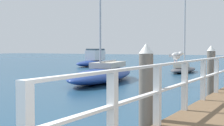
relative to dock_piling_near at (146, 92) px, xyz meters
name	(u,v)px	position (x,y,z in m)	size (l,w,h in m)	color
pier_railing	(222,69)	(0.38, 5.44, 0.15)	(0.12, 18.36, 1.11)	white
dock_piling_near	(146,92)	(0.00, 0.00, 0.00)	(0.29, 0.29, 1.94)	#6B6056
dock_piling_far	(211,73)	(0.00, 5.56, 0.00)	(0.29, 0.29, 1.94)	#6B6056
seagull_foreground	(176,56)	(0.38, 0.68, 0.71)	(0.23, 0.47, 0.21)	white
boat_0	(94,60)	(-15.04, 21.61, -0.40)	(1.82, 5.01, 1.75)	navy
boat_3	(103,74)	(-6.59, 9.37, -0.55)	(3.63, 7.87, 8.16)	navy
boat_4	(183,68)	(-4.80, 17.96, -0.67)	(1.33, 4.35, 5.74)	#4C4C51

